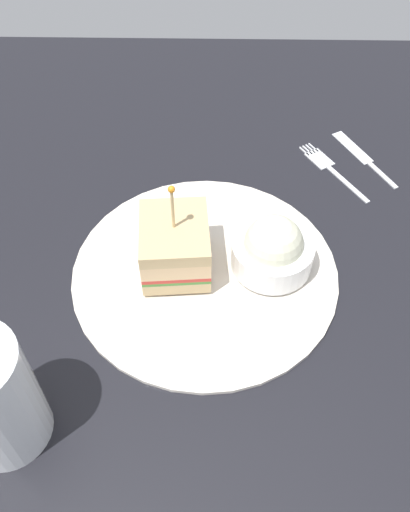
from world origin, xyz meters
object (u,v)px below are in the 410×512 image
(plate, at_px, (205,271))
(sandwich_half_center, at_px, (175,246))
(fork, at_px, (327,165))
(coleslaw_bowl, at_px, (273,249))
(knife, at_px, (362,155))

(plate, relative_size, sandwich_half_center, 2.55)
(sandwich_half_center, xyz_separation_m, fork, (-0.17, 0.18, -0.04))
(sandwich_half_center, distance_m, fork, 0.25)
(plate, bearing_deg, coleslaw_bowl, 96.51)
(fork, xyz_separation_m, knife, (-0.02, 0.05, 0.00))
(sandwich_half_center, bearing_deg, coleslaw_bowl, 91.04)
(sandwich_half_center, distance_m, coleslaw_bowl, 0.10)
(plate, height_order, sandwich_half_center, sandwich_half_center)
(plate, xyz_separation_m, sandwich_half_center, (-0.01, -0.03, 0.03))
(plate, bearing_deg, sandwich_half_center, -101.25)
(coleslaw_bowl, distance_m, knife, 0.23)
(coleslaw_bowl, bearing_deg, sandwich_half_center, -88.96)
(plate, distance_m, fork, 0.23)
(knife, bearing_deg, plate, -45.45)
(sandwich_half_center, distance_m, knife, 0.30)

